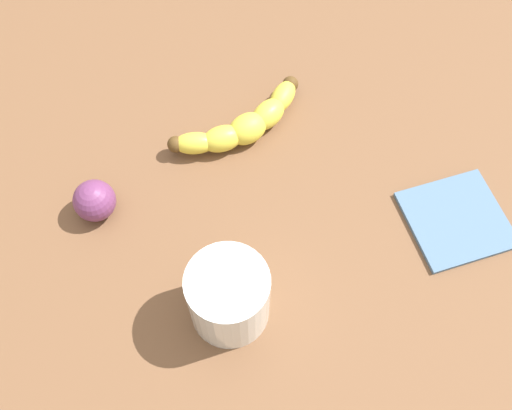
# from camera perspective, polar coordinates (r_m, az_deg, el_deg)

# --- Properties ---
(wooden_tabletop) EXTENTS (1.20, 1.20, 0.03)m
(wooden_tabletop) POSITION_cam_1_polar(r_m,az_deg,el_deg) (0.72, -2.69, -4.20)
(wooden_tabletop) COLOR brown
(wooden_tabletop) RESTS_ON ground
(banana) EXTENTS (0.09, 0.19, 0.04)m
(banana) POSITION_cam_1_polar(r_m,az_deg,el_deg) (0.77, -1.21, 7.81)
(banana) COLOR yellow
(banana) RESTS_ON wooden_tabletop
(smoothie_glass) EXTENTS (0.09, 0.09, 0.09)m
(smoothie_glass) POSITION_cam_1_polar(r_m,az_deg,el_deg) (0.63, -2.65, -8.89)
(smoothie_glass) COLOR silver
(smoothie_glass) RESTS_ON wooden_tabletop
(plum_fruit) EXTENTS (0.05, 0.05, 0.05)m
(plum_fruit) POSITION_cam_1_polar(r_m,az_deg,el_deg) (0.73, -15.33, 0.41)
(plum_fruit) COLOR #6B3360
(plum_fruit) RESTS_ON wooden_tabletop
(folded_napkin) EXTENTS (0.16, 0.16, 0.01)m
(folded_napkin) POSITION_cam_1_polar(r_m,az_deg,el_deg) (0.75, 18.77, -1.33)
(folded_napkin) COLOR slate
(folded_napkin) RESTS_ON wooden_tabletop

